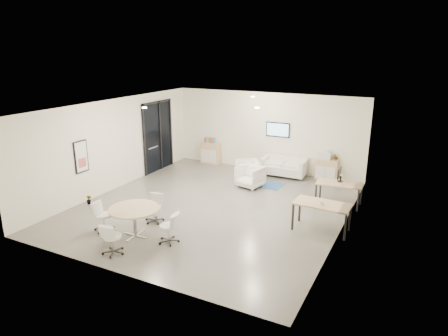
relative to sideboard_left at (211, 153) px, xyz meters
name	(u,v)px	position (x,y,z in m)	size (l,w,h in m)	color
room_shell	(214,158)	(2.46, -4.26, 1.13)	(9.60, 10.60, 4.80)	#56534E
glass_door	(158,134)	(-1.49, -1.75, 1.04)	(0.09, 1.90, 2.85)	black
artwork	(81,157)	(-1.51, -5.86, 1.08)	(0.05, 0.54, 1.04)	black
wall_tv	(278,130)	(2.96, 0.20, 1.28)	(0.98, 0.06, 0.58)	black
ceiling_spots	(220,104)	(2.26, -3.42, 2.71)	(3.14, 4.14, 0.03)	#FFEAC6
sideboard_left	(211,153)	(0.00, 0.00, 0.00)	(0.83, 0.43, 0.94)	tan
sideboard_right	(326,170)	(5.04, 0.01, -0.05)	(0.83, 0.40, 0.83)	tan
books	(210,140)	(-0.04, 0.00, 0.58)	(0.48, 0.14, 0.22)	red
printer	(324,155)	(4.92, 0.02, 0.52)	(0.53, 0.46, 0.34)	white
loveseat	(284,167)	(3.43, -0.19, -0.12)	(1.72, 0.87, 0.64)	white
blue_rug	(264,184)	(3.11, -1.50, -0.46)	(1.38, 0.92, 0.01)	navy
armchair_left	(247,169)	(2.35, -1.38, -0.04)	(0.84, 0.79, 0.86)	white
armchair_right	(250,176)	(2.75, -2.04, -0.03)	(0.84, 0.79, 0.87)	white
desk_rear	(339,185)	(5.98, -2.31, 0.20)	(1.48, 0.84, 0.74)	tan
desk_front	(322,206)	(5.95, -4.47, 0.25)	(1.57, 0.84, 0.80)	tan
monitor	(340,174)	(5.94, -2.16, 0.51)	(0.20, 0.50, 0.44)	black
round_table	(134,211)	(1.58, -7.11, 0.27)	(1.34, 1.34, 0.82)	tan
meeting_chairs	(135,222)	(1.58, -7.11, -0.06)	(2.64, 2.64, 0.82)	white
plant_cabinet	(336,157)	(5.36, 0.04, 0.47)	(0.24, 0.27, 0.21)	#3F7F3F
plant_floor	(89,202)	(-1.24, -5.97, -0.39)	(0.18, 0.33, 0.14)	#3F7F3F
cup	(322,203)	(5.96, -4.59, 0.39)	(0.11, 0.09, 0.11)	white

